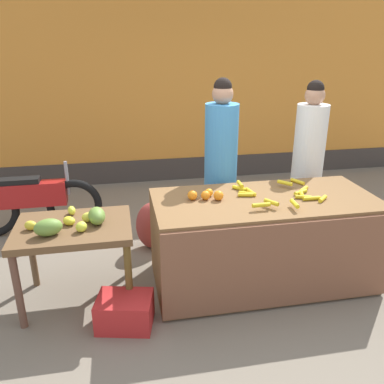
{
  "coord_description": "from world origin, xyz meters",
  "views": [
    {
      "loc": [
        -0.93,
        -3.15,
        2.2
      ],
      "look_at": [
        -0.3,
        0.15,
        0.9
      ],
      "focal_mm": 37.35,
      "sensor_mm": 36.0,
      "label": 1
    }
  ],
  "objects": [
    {
      "name": "ground_plane",
      "position": [
        0.0,
        0.0,
        0.0
      ],
      "size": [
        24.0,
        24.0,
        0.0
      ],
      "primitive_type": "plane",
      "color": "#756B5B"
    },
    {
      "name": "mango_papaya_pile",
      "position": [
        -1.33,
        -0.05,
        0.79
      ],
      "size": [
        0.67,
        0.54,
        0.14
      ],
      "color": "#D4DE3C",
      "rests_on": "side_table_wooden"
    },
    {
      "name": "parked_motorcycle",
      "position": [
        -1.97,
        1.44,
        0.4
      ],
      "size": [
        1.6,
        0.18,
        0.88
      ],
      "color": "black",
      "rests_on": "ground"
    },
    {
      "name": "vendor_woman_blue_shirt",
      "position": [
        0.11,
        0.7,
        0.93
      ],
      "size": [
        0.34,
        0.34,
        1.85
      ],
      "color": "#33333D",
      "rests_on": "ground"
    },
    {
      "name": "vendor_woman_white_shirt",
      "position": [
        1.14,
        0.8,
        0.91
      ],
      "size": [
        0.34,
        0.34,
        1.8
      ],
      "color": "#33333D",
      "rests_on": "ground"
    },
    {
      "name": "fruit_stall_counter",
      "position": [
        0.35,
        -0.01,
        0.42
      ],
      "size": [
        2.02,
        0.94,
        0.85
      ],
      "color": "brown",
      "rests_on": "ground"
    },
    {
      "name": "produce_sack",
      "position": [
        -0.61,
        0.83,
        0.27
      ],
      "size": [
        0.38,
        0.33,
        0.54
      ],
      "primitive_type": "ellipsoid",
      "rotation": [
        0.0,
        0.0,
        3.06
      ],
      "color": "maroon",
      "rests_on": "ground"
    },
    {
      "name": "banana_bunch_pile",
      "position": [
        0.49,
        0.03,
        0.88
      ],
      "size": [
        0.78,
        0.74,
        0.07
      ],
      "color": "yellow",
      "rests_on": "fruit_stall_counter"
    },
    {
      "name": "orange_pile",
      "position": [
        -0.18,
        0.08,
        0.89
      ],
      "size": [
        0.31,
        0.19,
        0.09
      ],
      "color": "orange",
      "rests_on": "fruit_stall_counter"
    },
    {
      "name": "side_table_wooden",
      "position": [
        -1.34,
        0.0,
        0.63
      ],
      "size": [
        0.96,
        0.7,
        0.73
      ],
      "color": "brown",
      "rests_on": "ground"
    },
    {
      "name": "produce_crate",
      "position": [
        -0.96,
        -0.43,
        0.13
      ],
      "size": [
        0.5,
        0.41,
        0.26
      ],
      "primitive_type": "cube",
      "rotation": [
        0.0,
        0.0,
        -0.22
      ],
      "color": "red",
      "rests_on": "ground"
    },
    {
      "name": "market_wall_back",
      "position": [
        0.0,
        3.19,
        1.46
      ],
      "size": [
        9.22,
        0.23,
        2.98
      ],
      "color": "orange",
      "rests_on": "ground"
    }
  ]
}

